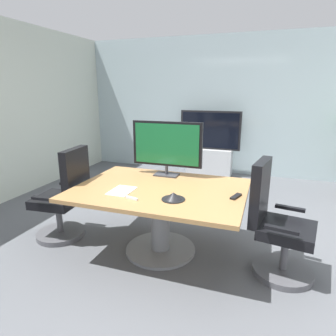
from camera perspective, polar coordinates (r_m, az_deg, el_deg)
ground_plane at (r=3.47m, az=1.72°, el=-14.51°), size 7.46×7.46×0.00m
wall_back_glass_partition at (r=6.18m, az=11.09°, el=11.73°), size 5.99×0.10×2.75m
conference_table at (r=3.10m, az=-1.53°, el=-7.13°), size 1.75×1.27×0.73m
office_chair_left at (r=3.62m, az=-19.53°, el=-6.15°), size 0.61×0.59×1.09m
office_chair_right at (r=2.97m, az=20.37°, el=-11.01°), size 0.63×0.61×1.09m
tv_monitor at (r=3.39m, az=-0.23°, el=4.43°), size 0.84×0.18×0.64m
wall_display_unit at (r=6.00m, az=8.12°, el=2.73°), size 1.20×0.36×1.31m
conference_phone at (r=2.71m, az=1.05°, el=-5.58°), size 0.22×0.22×0.07m
remote_control at (r=2.85m, az=13.13°, el=-5.43°), size 0.10×0.18×0.02m
whiteboard_marker at (r=2.75m, az=-7.09°, el=-5.87°), size 0.13×0.05×0.02m
paper_notepad at (r=2.97m, az=-9.04°, el=-4.42°), size 0.21×0.30×0.01m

